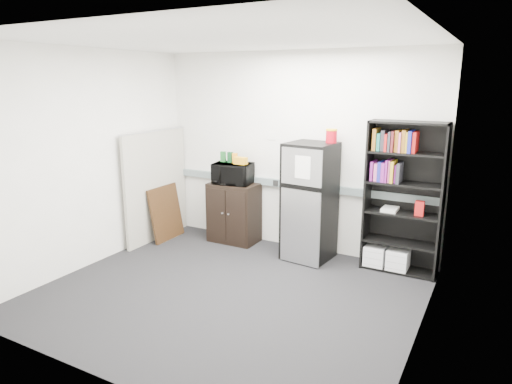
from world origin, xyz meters
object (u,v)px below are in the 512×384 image
Objects in this scene: microwave at (233,174)px; cabinet at (234,213)px; bookshelf at (402,195)px; refrigerator at (309,202)px; cubicle_partition at (156,185)px.

cabinet is at bearing 80.32° from microwave.
bookshelf is 1.20× the size of refrigerator.
refrigerator is (1.20, -0.08, 0.34)m from cabinet.
bookshelf reaches higher than cubicle_partition.
bookshelf is 3.45× the size of microwave.
bookshelf reaches higher than cabinet.
microwave is at bearing -178.00° from bookshelf.
cabinet is (1.07, 0.42, -0.38)m from cubicle_partition.
microwave is (1.07, 0.40, 0.21)m from cubicle_partition.
refrigerator is (2.28, 0.34, -0.04)m from cubicle_partition.
refrigerator is at bearing 8.52° from cubicle_partition.
microwave reaches higher than cabinet.
cubicle_partition is at bearing -158.55° from cabinet.
bookshelf is at bearing 13.11° from refrigerator.
bookshelf is at bearing 1.61° from cabinet.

